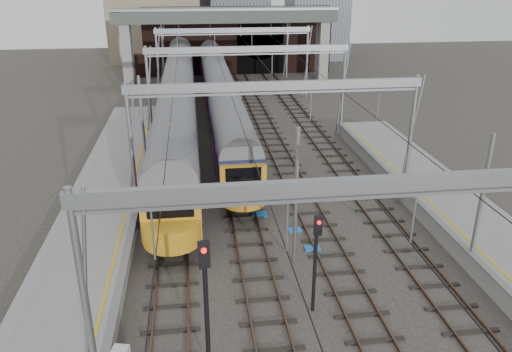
{
  "coord_description": "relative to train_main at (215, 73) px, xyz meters",
  "views": [
    {
      "loc": [
        -4.65,
        -19.11,
        13.51
      ],
      "look_at": [
        -1.2,
        7.59,
        2.4
      ],
      "focal_mm": 35.0,
      "sensor_mm": 36.0,
      "label": 1
    }
  ],
  "objects": [
    {
      "name": "signal_near_centre",
      "position": [
        2.02,
        -41.09,
        0.47
      ],
      "size": [
        0.34,
        0.46,
        4.63
      ],
      "rotation": [
        0.0,
        0.0,
        -0.11
      ],
      "color": "black",
      "rests_on": "ground"
    },
    {
      "name": "train_second",
      "position": [
        -4.0,
        -9.45,
        0.18
      ],
      "size": [
        3.08,
        53.36,
        5.2
      ],
      "color": "black",
      "rests_on": "ground"
    },
    {
      "name": "retaining_wall",
      "position": [
        3.4,
        12.87,
        1.86
      ],
      "size": [
        28.0,
        2.75,
        9.0
      ],
      "color": "black",
      "rests_on": "ground"
    },
    {
      "name": "equip_cover_c",
      "position": [
        3.19,
        -36.06,
        -2.42
      ],
      "size": [
        0.82,
        0.59,
        0.09
      ],
      "primitive_type": "cube",
      "rotation": [
        0.0,
        0.0,
        -0.03
      ],
      "color": "blue",
      "rests_on": "ground"
    },
    {
      "name": "signal_near_left",
      "position": [
        -2.54,
        -43.81,
        0.87
      ],
      "size": [
        0.41,
        0.48,
        5.37
      ],
      "rotation": [
        0.0,
        0.0,
        0.2
      ],
      "color": "black",
      "rests_on": "ground"
    },
    {
      "name": "train_main",
      "position": [
        0.0,
        0.0,
        0.0
      ],
      "size": [
        2.77,
        64.12,
        4.78
      ],
      "color": "black",
      "rests_on": "ground"
    },
    {
      "name": "equip_cover_b",
      "position": [
        0.95,
        -31.81,
        -2.42
      ],
      "size": [
        0.95,
        0.71,
        0.11
      ],
      "primitive_type": "cube",
      "rotation": [
        0.0,
        0.0,
        -0.08
      ],
      "color": "blue",
      "rests_on": "ground"
    },
    {
      "name": "tracks",
      "position": [
        2.0,
        -24.06,
        -2.45
      ],
      "size": [
        14.4,
        80.0,
        0.22
      ],
      "color": "#4C3828",
      "rests_on": "ground"
    },
    {
      "name": "ground",
      "position": [
        2.0,
        -39.06,
        -2.47
      ],
      "size": [
        160.0,
        160.0,
        0.0
      ],
      "primitive_type": "plane",
      "color": "#38332D",
      "rests_on": "ground"
    },
    {
      "name": "overhead_line",
      "position": [
        2.0,
        -17.58,
        4.1
      ],
      "size": [
        16.8,
        80.0,
        8.0
      ],
      "color": "gray",
      "rests_on": "ground"
    },
    {
      "name": "equip_cover_a",
      "position": [
        2.67,
        -33.96,
        -2.43
      ],
      "size": [
        0.78,
        0.56,
        0.09
      ],
      "primitive_type": "cube",
      "rotation": [
        0.0,
        0.0,
        0.03
      ],
      "color": "blue",
      "rests_on": "ground"
    },
    {
      "name": "overbridge",
      "position": [
        2.0,
        6.94,
        4.8
      ],
      "size": [
        28.0,
        3.0,
        9.25
      ],
      "color": "gray",
      "rests_on": "ground"
    },
    {
      "name": "platform_left",
      "position": [
        -8.18,
        -36.56,
        -1.92
      ],
      "size": [
        4.32,
        55.0,
        1.12
      ],
      "color": "gray",
      "rests_on": "ground"
    }
  ]
}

